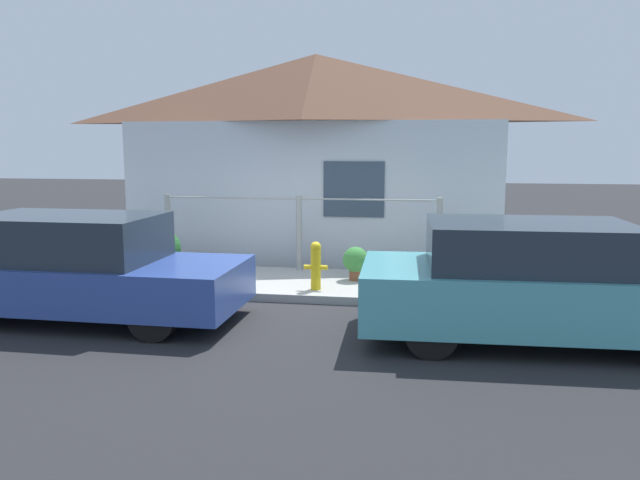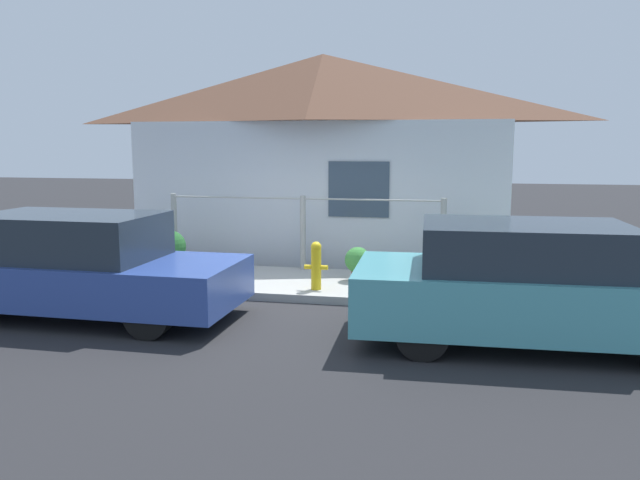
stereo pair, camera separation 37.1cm
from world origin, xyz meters
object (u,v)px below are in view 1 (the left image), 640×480
at_px(car_right, 538,283).
at_px(potted_plant_by_fence, 165,249).
at_px(potted_plant_near_hydrant, 356,261).
at_px(fire_hydrant, 316,265).
at_px(potted_plant_corner, 501,261).
at_px(car_left, 77,268).

xyz_separation_m(car_right, potted_plant_by_fence, (-5.74, 2.64, -0.19)).
xyz_separation_m(potted_plant_near_hydrant, potted_plant_by_fence, (-3.35, 0.22, 0.07)).
xyz_separation_m(fire_hydrant, potted_plant_near_hydrant, (0.52, 0.75, -0.07)).
distance_m(car_right, fire_hydrant, 3.37).
distance_m(fire_hydrant, potted_plant_by_fence, 2.99).
relative_size(potted_plant_near_hydrant, potted_plant_by_fence, 0.79).
bearing_deg(potted_plant_near_hydrant, potted_plant_corner, 9.02).
xyz_separation_m(car_left, fire_hydrant, (2.91, 1.67, -0.18)).
bearing_deg(potted_plant_by_fence, fire_hydrant, -18.97).
distance_m(fire_hydrant, potted_plant_corner, 3.05).
xyz_separation_m(fire_hydrant, potted_plant_by_fence, (-2.83, 0.97, -0.00)).
relative_size(car_left, fire_hydrant, 5.86).
relative_size(car_left, potted_plant_corner, 7.64).
height_order(car_left, potted_plant_near_hydrant, car_left).
bearing_deg(car_left, potted_plant_near_hydrant, 35.99).
distance_m(potted_plant_by_fence, potted_plant_corner, 5.67).
bearing_deg(car_left, potted_plant_corner, 26.68).
height_order(potted_plant_by_fence, potted_plant_corner, potted_plant_by_fence).
relative_size(car_right, fire_hydrant, 5.75).
bearing_deg(potted_plant_corner, potted_plant_by_fence, -178.52).
bearing_deg(potted_plant_near_hydrant, car_left, -144.79).
bearing_deg(car_right, car_left, 178.22).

